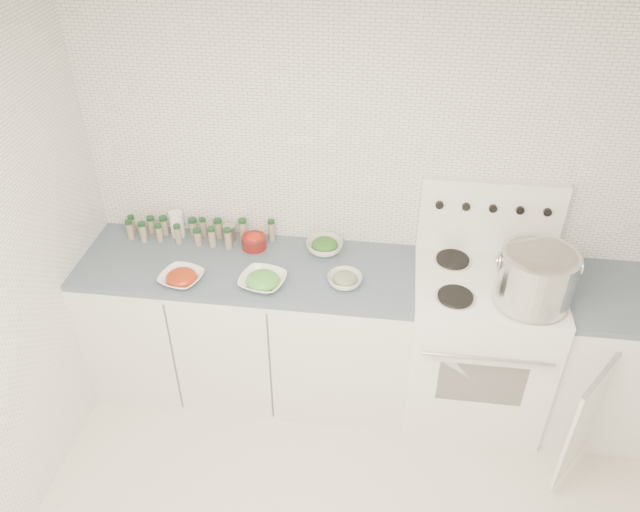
{
  "coord_description": "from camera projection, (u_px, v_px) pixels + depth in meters",
  "views": [
    {
      "loc": [
        -0.07,
        -1.48,
        2.95
      ],
      "look_at": [
        -0.41,
        1.14,
        1.04
      ],
      "focal_mm": 35.0,
      "sensor_mm": 36.0,
      "label": 1
    }
  ],
  "objects": [
    {
      "name": "spice_cluster",
      "position": [
        191.0,
        230.0,
        3.6
      ],
      "size": [
        0.87,
        0.16,
        0.14
      ],
      "color": "gray",
      "rests_on": "counter_left"
    },
    {
      "name": "bowl_broccoli",
      "position": [
        325.0,
        246.0,
        3.51
      ],
      "size": [
        0.22,
        0.22,
        0.08
      ],
      "color": "white",
      "rests_on": "counter_left"
    },
    {
      "name": "counter_right",
      "position": [
        625.0,
        360.0,
        3.46
      ],
      "size": [
        0.89,
        0.95,
        0.9
      ],
      "color": "white",
      "rests_on": "ground"
    },
    {
      "name": "room_walls",
      "position": [
        400.0,
        341.0,
        2.0
      ],
      "size": [
        3.54,
        3.04,
        2.52
      ],
      "color": "white",
      "rests_on": "ground"
    },
    {
      "name": "bowl_snowpea",
      "position": [
        263.0,
        281.0,
        3.26
      ],
      "size": [
        0.28,
        0.28,
        0.08
      ],
      "color": "white",
      "rests_on": "counter_left"
    },
    {
      "name": "counter_left",
      "position": [
        251.0,
        326.0,
        3.69
      ],
      "size": [
        1.85,
        0.62,
        0.9
      ],
      "color": "white",
      "rests_on": "ground"
    },
    {
      "name": "stock_pot",
      "position": [
        536.0,
        276.0,
        3.02
      ],
      "size": [
        0.39,
        0.37,
        0.28
      ],
      "rotation": [
        0.0,
        0.0,
        0.41
      ],
      "color": "silver",
      "rests_on": "stove"
    },
    {
      "name": "salt_canister",
      "position": [
        177.0,
        224.0,
        3.61
      ],
      "size": [
        0.09,
        0.09,
        0.16
      ],
      "primitive_type": "cylinder",
      "rotation": [
        0.0,
        0.0,
        0.11
      ],
      "color": "white",
      "rests_on": "counter_left"
    },
    {
      "name": "bowl_zucchini",
      "position": [
        345.0,
        280.0,
        3.27
      ],
      "size": [
        0.24,
        0.24,
        0.07
      ],
      "color": "white",
      "rests_on": "counter_left"
    },
    {
      "name": "stove",
      "position": [
        476.0,
        340.0,
        3.52
      ],
      "size": [
        0.76,
        0.7,
        1.36
      ],
      "color": "white",
      "rests_on": "ground"
    },
    {
      "name": "bowl_tomato",
      "position": [
        181.0,
        278.0,
        3.28
      ],
      "size": [
        0.27,
        0.27,
        0.07
      ],
      "color": "white",
      "rests_on": "counter_left"
    },
    {
      "name": "bowl_pepper",
      "position": [
        254.0,
        241.0,
        3.54
      ],
      "size": [
        0.14,
        0.14,
        0.09
      ],
      "color": "maroon",
      "rests_on": "counter_left"
    },
    {
      "name": "tin_can",
      "position": [
        229.0,
        233.0,
        3.6
      ],
      "size": [
        0.09,
        0.09,
        0.1
      ],
      "primitive_type": "cylinder",
      "rotation": [
        0.0,
        0.0,
        -0.29
      ],
      "color": "#A09A87",
      "rests_on": "counter_left"
    }
  ]
}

